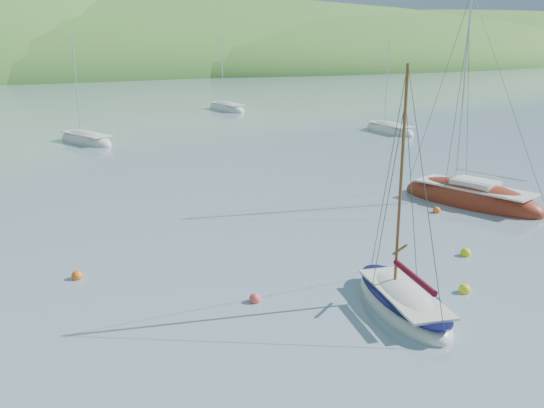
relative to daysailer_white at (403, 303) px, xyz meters
name	(u,v)px	position (x,y,z in m)	size (l,w,h in m)	color
ground	(394,310)	(-0.37, 0.01, -0.22)	(700.00, 700.00, 0.00)	gray
daysailer_white	(403,303)	(0.00, 0.00, 0.00)	(3.51, 6.66, 9.74)	white
sloop_red	(471,200)	(12.74, 10.22, 0.02)	(5.85, 9.64, 13.48)	#9C351C
distant_sloop_a	(86,141)	(-5.37, 42.12, -0.04)	(5.38, 7.87, 10.63)	white
distant_sloop_b	(227,109)	(15.67, 59.80, -0.03)	(4.02, 8.10, 11.05)	white
distant_sloop_d	(389,131)	(24.49, 35.07, -0.04)	(2.81, 7.33, 10.34)	white
mooring_buoys	(350,263)	(0.54, 4.60, -0.10)	(20.85, 9.90, 0.50)	yellow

